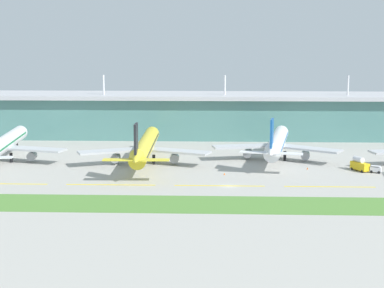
{
  "coord_description": "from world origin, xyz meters",
  "views": [
    {
      "loc": [
        -4.72,
        -178.27,
        43.33
      ],
      "look_at": [
        -12.91,
        36.74,
        7.0
      ],
      "focal_mm": 55.28,
      "sensor_mm": 36.0,
      "label": 1
    }
  ],
  "objects_px": {
    "fuel_truck": "(360,164)",
    "airliner_near_middle": "(145,146)",
    "baggage_cart": "(376,169)",
    "safety_cone_nose_front": "(307,168)",
    "airliner_nearest": "(3,145)",
    "safety_cone_left_wingtip": "(224,174)",
    "pushback_tug": "(358,164)",
    "airliner_far_middle": "(277,143)"
  },
  "relations": [
    {
      "from": "fuel_truck",
      "to": "airliner_near_middle",
      "type": "bearing_deg",
      "value": 172.64
    },
    {
      "from": "baggage_cart",
      "to": "fuel_truck",
      "type": "bearing_deg",
      "value": 146.16
    },
    {
      "from": "airliner_near_middle",
      "to": "safety_cone_nose_front",
      "type": "relative_size",
      "value": 100.24
    },
    {
      "from": "airliner_nearest",
      "to": "safety_cone_left_wingtip",
      "type": "relative_size",
      "value": 100.39
    },
    {
      "from": "airliner_nearest",
      "to": "pushback_tug",
      "type": "xyz_separation_m",
      "value": [
        130.31,
        -4.43,
        -5.36
      ]
    },
    {
      "from": "airliner_far_middle",
      "to": "safety_cone_nose_front",
      "type": "height_order",
      "value": "airliner_far_middle"
    },
    {
      "from": "fuel_truck",
      "to": "safety_cone_left_wingtip",
      "type": "bearing_deg",
      "value": -170.02
    },
    {
      "from": "safety_cone_left_wingtip",
      "to": "safety_cone_nose_front",
      "type": "bearing_deg",
      "value": 19.11
    },
    {
      "from": "fuel_truck",
      "to": "pushback_tug",
      "type": "height_order",
      "value": "fuel_truck"
    },
    {
      "from": "pushback_tug",
      "to": "safety_cone_left_wingtip",
      "type": "relative_size",
      "value": 7.14
    },
    {
      "from": "airliner_nearest",
      "to": "safety_cone_left_wingtip",
      "type": "distance_m",
      "value": 84.67
    },
    {
      "from": "airliner_nearest",
      "to": "baggage_cart",
      "type": "height_order",
      "value": "airliner_nearest"
    },
    {
      "from": "safety_cone_left_wingtip",
      "to": "airliner_nearest",
      "type": "bearing_deg",
      "value": 166.78
    },
    {
      "from": "airliner_near_middle",
      "to": "airliner_far_middle",
      "type": "relative_size",
      "value": 1.12
    },
    {
      "from": "fuel_truck",
      "to": "pushback_tug",
      "type": "relative_size",
      "value": 1.51
    },
    {
      "from": "pushback_tug",
      "to": "safety_cone_left_wingtip",
      "type": "xyz_separation_m",
      "value": [
        -48.1,
        -14.88,
        -0.75
      ]
    },
    {
      "from": "airliner_nearest",
      "to": "safety_cone_left_wingtip",
      "type": "bearing_deg",
      "value": -13.22
    },
    {
      "from": "airliner_near_middle",
      "to": "airliner_far_middle",
      "type": "xyz_separation_m",
      "value": [
        49.06,
        9.49,
        -0.01
      ]
    },
    {
      "from": "airliner_far_middle",
      "to": "safety_cone_left_wingtip",
      "type": "relative_size",
      "value": 89.65
    },
    {
      "from": "pushback_tug",
      "to": "safety_cone_nose_front",
      "type": "height_order",
      "value": "pushback_tug"
    },
    {
      "from": "baggage_cart",
      "to": "fuel_truck",
      "type": "distance_m",
      "value": 5.84
    },
    {
      "from": "airliner_far_middle",
      "to": "fuel_truck",
      "type": "height_order",
      "value": "airliner_far_middle"
    },
    {
      "from": "fuel_truck",
      "to": "safety_cone_left_wingtip",
      "type": "distance_m",
      "value": 47.72
    },
    {
      "from": "airliner_far_middle",
      "to": "pushback_tug",
      "type": "distance_m",
      "value": 31.01
    },
    {
      "from": "safety_cone_left_wingtip",
      "to": "safety_cone_nose_front",
      "type": "xyz_separation_m",
      "value": [
        29.33,
        10.16,
        0.0
      ]
    },
    {
      "from": "airliner_near_middle",
      "to": "pushback_tug",
      "type": "height_order",
      "value": "airliner_near_middle"
    },
    {
      "from": "airliner_far_middle",
      "to": "safety_cone_nose_front",
      "type": "bearing_deg",
      "value": -62.55
    },
    {
      "from": "safety_cone_nose_front",
      "to": "airliner_near_middle",
      "type": "bearing_deg",
      "value": 172.28
    },
    {
      "from": "airliner_near_middle",
      "to": "airliner_nearest",
      "type": "bearing_deg",
      "value": 178.64
    },
    {
      "from": "airliner_far_middle",
      "to": "pushback_tug",
      "type": "relative_size",
      "value": 12.55
    },
    {
      "from": "airliner_nearest",
      "to": "pushback_tug",
      "type": "distance_m",
      "value": 130.5
    },
    {
      "from": "pushback_tug",
      "to": "airliner_far_middle",
      "type": "bearing_deg",
      "value": 155.52
    },
    {
      "from": "airliner_far_middle",
      "to": "airliner_near_middle",
      "type": "bearing_deg",
      "value": -169.05
    },
    {
      "from": "airliner_nearest",
      "to": "safety_cone_nose_front",
      "type": "relative_size",
      "value": 100.39
    },
    {
      "from": "pushback_tug",
      "to": "fuel_truck",
      "type": "bearing_deg",
      "value": -99.8
    },
    {
      "from": "airliner_nearest",
      "to": "baggage_cart",
      "type": "distance_m",
      "value": 134.81
    },
    {
      "from": "fuel_truck",
      "to": "safety_cone_nose_front",
      "type": "bearing_deg",
      "value": 173.86
    },
    {
      "from": "airliner_nearest",
      "to": "pushback_tug",
      "type": "height_order",
      "value": "airliner_nearest"
    },
    {
      "from": "airliner_near_middle",
      "to": "airliner_far_middle",
      "type": "distance_m",
      "value": 49.97
    },
    {
      "from": "airliner_near_middle",
      "to": "baggage_cart",
      "type": "relative_size",
      "value": 17.43
    },
    {
      "from": "airliner_nearest",
      "to": "airliner_far_middle",
      "type": "relative_size",
      "value": 1.12
    },
    {
      "from": "airliner_nearest",
      "to": "safety_cone_nose_front",
      "type": "xyz_separation_m",
      "value": [
        111.54,
        -9.15,
        -6.11
      ]
    }
  ]
}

